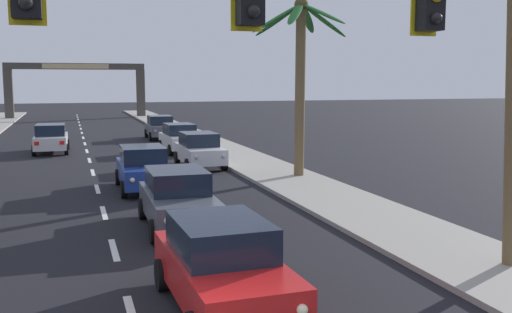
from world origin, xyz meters
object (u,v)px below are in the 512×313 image
(sedan_lead_at_stop_bar, at_px, (222,265))
(traffic_signal_mast, at_px, (365,31))
(sedan_parked_far_kerb, at_px, (160,127))
(sedan_fifth_in_queue, at_px, (143,168))
(palm_right_second, at_px, (300,59))
(town_gateway_arch, at_px, (76,82))
(sedan_third_in_queue, at_px, (178,198))
(sedan_parked_mid_kerb, at_px, (180,138))
(sedan_parked_nearest_kerb, at_px, (199,150))
(sedan_oncoming_far, at_px, (51,138))

(sedan_lead_at_stop_bar, bearing_deg, traffic_signal_mast, -64.11)
(sedan_parked_far_kerb, bearing_deg, sedan_fifth_in_queue, -100.36)
(palm_right_second, height_order, town_gateway_arch, palm_right_second)
(sedan_third_in_queue, relative_size, sedan_parked_mid_kerb, 1.00)
(sedan_parked_far_kerb, relative_size, palm_right_second, 0.59)
(sedan_fifth_in_queue, bearing_deg, town_gateway_arch, 92.11)
(sedan_parked_mid_kerb, relative_size, town_gateway_arch, 0.30)
(town_gateway_arch, bearing_deg, sedan_parked_far_kerb, -78.72)
(sedan_third_in_queue, height_order, sedan_parked_far_kerb, same)
(sedan_parked_nearest_kerb, relative_size, palm_right_second, 0.58)
(traffic_signal_mast, distance_m, sedan_parked_mid_kerb, 27.09)
(sedan_fifth_in_queue, xyz_separation_m, sedan_oncoming_far, (-3.70, 13.50, 0.00))
(sedan_parked_mid_kerb, distance_m, palm_right_second, 12.04)
(sedan_oncoming_far, distance_m, town_gateway_arch, 33.27)
(sedan_third_in_queue, xyz_separation_m, sedan_parked_mid_kerb, (3.31, 17.69, 0.00))
(sedan_lead_at_stop_bar, xyz_separation_m, sedan_fifth_in_queue, (0.10, 12.53, 0.00))
(traffic_signal_mast, relative_size, sedan_parked_nearest_kerb, 2.47)
(sedan_parked_nearest_kerb, bearing_deg, sedan_lead_at_stop_bar, -100.97)
(sedan_lead_at_stop_bar, height_order, sedan_oncoming_far, same)
(traffic_signal_mast, distance_m, sedan_fifth_in_queue, 15.83)
(sedan_lead_at_stop_bar, distance_m, sedan_third_in_queue, 6.27)
(sedan_lead_at_stop_bar, relative_size, palm_right_second, 0.59)
(sedan_fifth_in_queue, xyz_separation_m, sedan_parked_mid_kerb, (3.52, 11.43, 0.00))
(sedan_oncoming_far, distance_m, sedan_parked_mid_kerb, 7.51)
(sedan_lead_at_stop_bar, relative_size, town_gateway_arch, 0.30)
(sedan_fifth_in_queue, bearing_deg, sedan_parked_mid_kerb, 72.89)
(sedan_third_in_queue, relative_size, town_gateway_arch, 0.30)
(sedan_parked_nearest_kerb, bearing_deg, palm_right_second, -53.66)
(sedan_third_in_queue, distance_m, sedan_parked_nearest_kerb, 11.92)
(traffic_signal_mast, relative_size, sedan_fifth_in_queue, 2.46)
(sedan_parked_nearest_kerb, height_order, sedan_parked_mid_kerb, same)
(sedan_third_in_queue, height_order, sedan_parked_mid_kerb, same)
(sedan_oncoming_far, relative_size, sedan_parked_mid_kerb, 1.00)
(sedan_lead_at_stop_bar, xyz_separation_m, sedan_parked_mid_kerb, (3.62, 23.96, 0.00))
(sedan_third_in_queue, relative_size, sedan_oncoming_far, 1.00)
(sedan_parked_far_kerb, bearing_deg, sedan_parked_nearest_kerb, -91.09)
(sedan_parked_mid_kerb, bearing_deg, sedan_lead_at_stop_bar, -98.58)
(sedan_oncoming_far, xyz_separation_m, sedan_parked_nearest_kerb, (7.05, -8.26, 0.00))
(sedan_fifth_in_queue, xyz_separation_m, sedan_parked_nearest_kerb, (3.35, 5.24, 0.00))
(sedan_third_in_queue, bearing_deg, sedan_parked_far_kerb, 82.55)
(town_gateway_arch, bearing_deg, sedan_third_in_queue, -87.91)
(sedan_fifth_in_queue, xyz_separation_m, sedan_parked_far_kerb, (3.62, 19.81, 0.00))
(traffic_signal_mast, bearing_deg, sedan_fifth_in_queue, 94.61)
(sedan_third_in_queue, bearing_deg, sedan_parked_mid_kerb, 79.42)
(traffic_signal_mast, xyz_separation_m, sedan_fifth_in_queue, (-1.23, 15.27, -4.00))
(sedan_lead_at_stop_bar, bearing_deg, sedan_parked_mid_kerb, 81.42)
(sedan_oncoming_far, bearing_deg, sedan_lead_at_stop_bar, -82.11)
(sedan_third_in_queue, bearing_deg, town_gateway_arch, 92.09)
(sedan_lead_at_stop_bar, height_order, sedan_parked_mid_kerb, same)
(sedan_parked_far_kerb, height_order, town_gateway_arch, town_gateway_arch)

